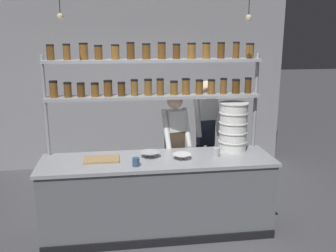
# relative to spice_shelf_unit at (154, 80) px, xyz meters

# --- Properties ---
(ground_plane) EXTENTS (40.00, 40.00, 0.00)m
(ground_plane) POSITION_rel_spice_shelf_unit_xyz_m (0.00, -0.33, -1.80)
(ground_plane) COLOR #4C4C51
(back_wall) EXTENTS (5.12, 0.12, 3.19)m
(back_wall) POSITION_rel_spice_shelf_unit_xyz_m (0.00, 2.15, -0.21)
(back_wall) COLOR #939399
(back_wall) RESTS_ON ground_plane
(prep_counter) EXTENTS (2.72, 0.76, 0.92)m
(prep_counter) POSITION_rel_spice_shelf_unit_xyz_m (0.00, -0.33, -1.34)
(prep_counter) COLOR slate
(prep_counter) RESTS_ON ground_plane
(spice_shelf_unit) EXTENTS (2.60, 0.28, 2.24)m
(spice_shelf_unit) POSITION_rel_spice_shelf_unit_xyz_m (0.00, 0.00, 0.00)
(spice_shelf_unit) COLOR #999BA0
(spice_shelf_unit) RESTS_ON ground_plane
(chef_left) EXTENTS (0.41, 0.34, 1.60)m
(chef_left) POSITION_rel_spice_shelf_unit_xyz_m (0.29, 0.23, -0.89)
(chef_left) COLOR black
(chef_left) RESTS_ON ground_plane
(chef_center) EXTENTS (0.38, 0.31, 1.72)m
(chef_center) POSITION_rel_spice_shelf_unit_xyz_m (0.77, 0.50, -0.80)
(chef_center) COLOR black
(chef_center) RESTS_ON ground_plane
(container_stack) EXTENTS (0.36, 0.36, 0.60)m
(container_stack) POSITION_rel_spice_shelf_unit_xyz_m (0.96, -0.12, -0.58)
(container_stack) COLOR white
(container_stack) RESTS_ON prep_counter
(cutting_board) EXTENTS (0.40, 0.26, 0.02)m
(cutting_board) POSITION_rel_spice_shelf_unit_xyz_m (-0.65, -0.30, -0.87)
(cutting_board) COLOR #A88456
(cutting_board) RESTS_ON prep_counter
(prep_bowl_near_left) EXTENTS (0.22, 0.22, 0.06)m
(prep_bowl_near_left) POSITION_rel_spice_shelf_unit_xyz_m (0.28, -0.38, -0.85)
(prep_bowl_near_left) COLOR white
(prep_bowl_near_left) RESTS_ON prep_counter
(prep_bowl_center_front) EXTENTS (0.24, 0.24, 0.07)m
(prep_bowl_center_front) POSITION_rel_spice_shelf_unit_xyz_m (-0.09, -0.26, -0.85)
(prep_bowl_center_front) COLOR #B2B7BC
(prep_bowl_center_front) RESTS_ON prep_counter
(serving_cup_front) EXTENTS (0.09, 0.09, 0.10)m
(serving_cup_front) POSITION_rel_spice_shelf_unit_xyz_m (0.70, -0.33, -0.83)
(serving_cup_front) COLOR #B2B7BC
(serving_cup_front) RESTS_ON prep_counter
(serving_cup_by_board) EXTENTS (0.08, 0.08, 0.10)m
(serving_cup_by_board) POSITION_rel_spice_shelf_unit_xyz_m (-0.27, -0.55, -0.83)
(serving_cup_by_board) COLOR #334C70
(serving_cup_by_board) RESTS_ON prep_counter
(pendant_light_row) EXTENTS (2.09, 0.07, 0.66)m
(pendant_light_row) POSITION_rel_spice_shelf_unit_xyz_m (0.01, -0.33, 0.74)
(pendant_light_row) COLOR black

